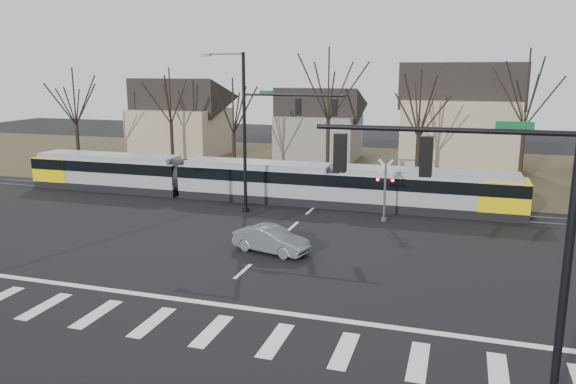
% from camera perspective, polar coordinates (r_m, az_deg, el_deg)
% --- Properties ---
extents(ground, '(140.00, 140.00, 0.00)m').
position_cam_1_polar(ground, '(24.54, -6.34, -9.55)').
color(ground, black).
extents(grass_verge, '(140.00, 28.00, 0.01)m').
position_cam_1_polar(grass_verge, '(54.39, 7.22, 2.55)').
color(grass_verge, '#38331E').
rests_on(grass_verge, ground).
extents(crosswalk, '(27.00, 2.60, 0.01)m').
position_cam_1_polar(crosswalk, '(21.25, -10.76, -13.27)').
color(crosswalk, silver).
rests_on(crosswalk, ground).
extents(stop_line, '(28.00, 0.35, 0.01)m').
position_cam_1_polar(stop_line, '(23.03, -8.16, -11.10)').
color(stop_line, silver).
rests_on(stop_line, ground).
extents(lane_dashes, '(0.18, 30.00, 0.01)m').
position_cam_1_polar(lane_dashes, '(39.04, 3.05, -1.21)').
color(lane_dashes, silver).
rests_on(lane_dashes, ground).
extents(rail_pair, '(90.00, 1.52, 0.06)m').
position_cam_1_polar(rail_pair, '(38.85, 2.98, -1.24)').
color(rail_pair, '#59595E').
rests_on(rail_pair, ground).
extents(tram, '(36.36, 2.70, 2.76)m').
position_cam_1_polar(tram, '(40.07, -3.31, 1.33)').
color(tram, gray).
rests_on(tram, ground).
extents(sedan, '(3.35, 4.68, 1.32)m').
position_cam_1_polar(sedan, '(28.64, -1.71, -4.86)').
color(sedan, slate).
rests_on(sedan, ground).
extents(signal_pole_near_right, '(6.72, 0.44, 8.00)m').
position_cam_1_polar(signal_pole_near_right, '(15.35, 19.84, -3.29)').
color(signal_pole_near_right, black).
rests_on(signal_pole_near_right, ground).
extents(signal_pole_far, '(9.28, 0.44, 10.20)m').
position_cam_1_polar(signal_pole_far, '(35.47, -2.05, 6.77)').
color(signal_pole_far, black).
rests_on(signal_pole_far, ground).
extents(rail_crossing_signal, '(1.08, 0.36, 4.00)m').
position_cam_1_polar(rail_crossing_signal, '(34.64, 9.81, 0.08)').
color(rail_crossing_signal, '#59595B').
rests_on(rail_crossing_signal, ground).
extents(tree_row, '(59.20, 7.20, 10.00)m').
position_cam_1_polar(tree_row, '(47.56, 8.48, 7.20)').
color(tree_row, black).
rests_on(tree_row, ground).
extents(house_a, '(9.72, 8.64, 8.60)m').
position_cam_1_polar(house_a, '(62.32, -10.90, 7.79)').
color(house_a, tan).
rests_on(house_a, ground).
extents(house_b, '(8.64, 7.56, 7.65)m').
position_cam_1_polar(house_b, '(58.81, 3.19, 7.25)').
color(house_b, gray).
rests_on(house_b, ground).
extents(house_c, '(10.80, 8.64, 10.10)m').
position_cam_1_polar(house_c, '(53.96, 17.10, 7.63)').
color(house_c, tan).
rests_on(house_c, ground).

